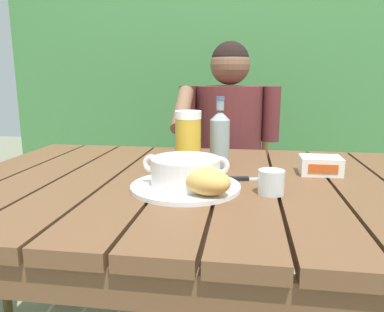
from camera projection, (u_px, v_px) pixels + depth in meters
name	position (u px, v px, depth m)	size (l,w,h in m)	color
dining_table	(193.00, 206.00, 1.12)	(1.42, 0.99, 0.74)	brown
hedge_backdrop	(212.00, 60.00, 2.82)	(3.04, 0.88, 2.53)	#427D42
chair_near_diner	(229.00, 183.00, 2.05)	(0.43, 0.44, 0.93)	brown
person_eating	(227.00, 146.00, 1.81)	(0.48, 0.47, 1.21)	#5D2627
serving_plate	(186.00, 187.00, 1.01)	(0.30, 0.30, 0.01)	white
soup_bowl	(186.00, 171.00, 1.00)	(0.24, 0.19, 0.08)	white
bread_roll	(208.00, 182.00, 0.91)	(0.15, 0.13, 0.07)	tan
beer_glass	(188.00, 140.00, 1.20)	(0.08, 0.08, 0.19)	gold
beer_bottle	(220.00, 138.00, 1.24)	(0.07, 0.07, 0.23)	gray
water_glass_small	(271.00, 182.00, 0.96)	(0.07, 0.07, 0.06)	silver
butter_tub	(320.00, 165.00, 1.16)	(0.12, 0.09, 0.06)	white
table_knife	(248.00, 179.00, 1.09)	(0.17, 0.05, 0.01)	silver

